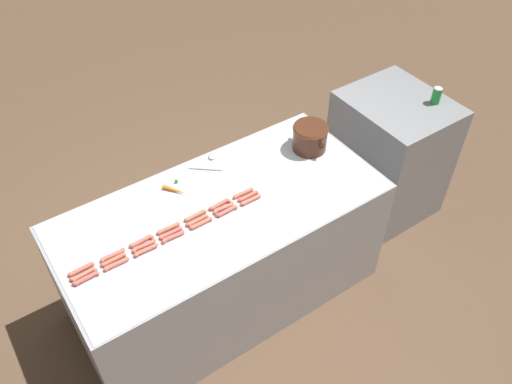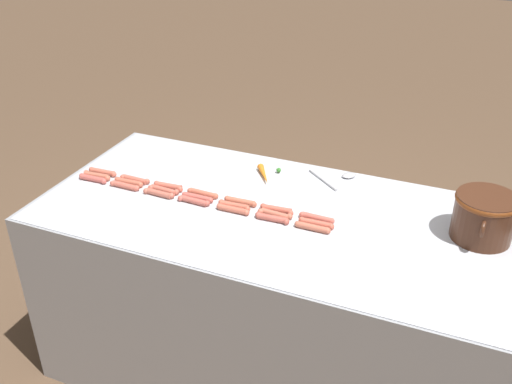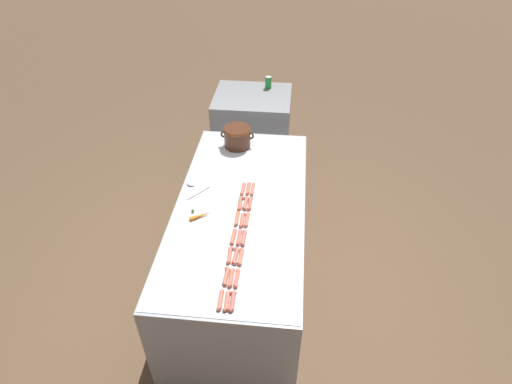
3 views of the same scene
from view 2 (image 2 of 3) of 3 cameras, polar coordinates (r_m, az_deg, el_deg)
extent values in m
plane|color=brown|center=(3.01, 1.88, -16.93)|extent=(20.00, 20.00, 0.00)
cube|color=#9EA0A5|center=(2.70, 2.04, -10.30)|extent=(0.97, 2.05, 0.91)
cube|color=silver|center=(2.44, 2.22, -2.05)|extent=(0.95, 2.01, 0.00)
cylinder|color=#C9634E|center=(2.82, -14.89, 1.92)|extent=(0.03, 0.13, 0.03)
sphere|color=#C9634E|center=(2.86, -15.87, 2.15)|extent=(0.03, 0.03, 0.03)
sphere|color=#C9634E|center=(2.78, -13.88, 1.68)|extent=(0.03, 0.03, 0.03)
cylinder|color=#C6614E|center=(2.72, -11.87, 1.22)|extent=(0.03, 0.13, 0.03)
sphere|color=#C6614E|center=(2.75, -12.99, 1.43)|extent=(0.03, 0.03, 0.03)
sphere|color=#C6614E|center=(2.69, -10.73, 1.00)|extent=(0.03, 0.03, 0.03)
cylinder|color=#C95F4C|center=(2.63, -8.64, 0.56)|extent=(0.03, 0.13, 0.03)
sphere|color=#C95F4C|center=(2.66, -9.75, 0.84)|extent=(0.03, 0.03, 0.03)
sphere|color=#C95F4C|center=(2.60, -7.49, 0.26)|extent=(0.03, 0.03, 0.03)
cylinder|color=#CA6249|center=(2.55, -5.29, -0.16)|extent=(0.03, 0.13, 0.03)
sphere|color=#CA6249|center=(2.58, -6.56, 0.08)|extent=(0.03, 0.03, 0.03)
sphere|color=#CA6249|center=(2.53, -4.00, -0.40)|extent=(0.03, 0.03, 0.03)
cylinder|color=#C3644A|center=(2.48, -1.57, -0.97)|extent=(0.03, 0.13, 0.03)
sphere|color=#C3644A|center=(2.51, -2.85, -0.66)|extent=(0.03, 0.03, 0.03)
sphere|color=#C3644A|center=(2.46, -0.26, -1.28)|extent=(0.03, 0.03, 0.03)
cylinder|color=#CA5A47|center=(2.43, 2.06, -1.74)|extent=(0.04, 0.13, 0.03)
sphere|color=#CA5A47|center=(2.45, 0.73, -1.40)|extent=(0.03, 0.03, 0.03)
sphere|color=#CA5A47|center=(2.41, 3.41, -2.09)|extent=(0.03, 0.03, 0.03)
cylinder|color=#CA5E4F|center=(2.38, 6.00, -2.55)|extent=(0.03, 0.13, 0.03)
sphere|color=#CA5E4F|center=(2.40, 4.56, -2.27)|extent=(0.03, 0.03, 0.03)
sphere|color=#CA5E4F|center=(2.37, 7.46, -2.83)|extent=(0.03, 0.03, 0.03)
cylinder|color=#C3674E|center=(2.79, -15.42, 1.58)|extent=(0.04, 0.13, 0.03)
sphere|color=#C3674E|center=(2.83, -16.37, 1.84)|extent=(0.03, 0.03, 0.03)
sphere|color=#C3674E|center=(2.75, -14.43, 1.31)|extent=(0.03, 0.03, 0.03)
cylinder|color=#C0624A|center=(2.70, -12.42, 0.95)|extent=(0.03, 0.13, 0.03)
sphere|color=#C0624A|center=(2.73, -13.49, 1.21)|extent=(0.03, 0.03, 0.03)
sphere|color=#C0624A|center=(2.66, -11.33, 0.69)|extent=(0.03, 0.03, 0.03)
cylinder|color=#C3614E|center=(2.60, -9.11, 0.20)|extent=(0.04, 0.13, 0.03)
sphere|color=#C3614E|center=(2.63, -10.32, 0.41)|extent=(0.03, 0.03, 0.03)
sphere|color=#C3614E|center=(2.58, -7.86, -0.01)|extent=(0.03, 0.03, 0.03)
cylinder|color=#C3594E|center=(2.53, -5.79, -0.53)|extent=(0.03, 0.13, 0.03)
sphere|color=#C3594E|center=(2.55, -7.03, -0.26)|extent=(0.03, 0.03, 0.03)
sphere|color=#C3594E|center=(2.50, -4.52, -0.81)|extent=(0.03, 0.03, 0.03)
cylinder|color=#C96049|center=(2.46, -2.16, -1.33)|extent=(0.03, 0.13, 0.03)
sphere|color=#C96049|center=(2.48, -3.44, -1.01)|extent=(0.03, 0.03, 0.03)
sphere|color=#C96049|center=(2.43, -0.86, -1.67)|extent=(0.03, 0.03, 0.03)
cylinder|color=#C1674F|center=(2.40, 1.87, -2.19)|extent=(0.04, 0.13, 0.03)
sphere|color=#C1674F|center=(2.41, 0.45, -1.95)|extent=(0.03, 0.03, 0.03)
sphere|color=#C1674F|center=(2.38, 3.32, -2.43)|extent=(0.03, 0.03, 0.03)
cylinder|color=#CC5E49|center=(2.35, 5.95, -3.08)|extent=(0.03, 0.13, 0.03)
sphere|color=#CC5E49|center=(2.37, 4.52, -2.75)|extent=(0.03, 0.03, 0.03)
sphere|color=#CC5E49|center=(2.33, 7.41, -3.41)|extent=(0.03, 0.03, 0.03)
cylinder|color=#C75A50|center=(2.77, -15.79, 1.28)|extent=(0.03, 0.13, 0.03)
sphere|color=#C75A50|center=(2.81, -16.78, 1.53)|extent=(0.03, 0.03, 0.03)
sphere|color=#C75A50|center=(2.73, -14.78, 1.02)|extent=(0.03, 0.03, 0.03)
cylinder|color=#CC6251|center=(2.67, -12.82, 0.61)|extent=(0.03, 0.13, 0.03)
sphere|color=#CC6251|center=(2.71, -13.93, 0.84)|extent=(0.03, 0.03, 0.03)
sphere|color=#CC6251|center=(2.64, -11.68, 0.37)|extent=(0.03, 0.03, 0.03)
cylinder|color=#BF6350|center=(2.58, -9.57, -0.13)|extent=(0.03, 0.13, 0.03)
sphere|color=#BF6350|center=(2.61, -10.77, 0.10)|extent=(0.03, 0.03, 0.03)
sphere|color=#BF6350|center=(2.55, -8.34, -0.37)|extent=(0.03, 0.03, 0.03)
cylinder|color=#C05C4F|center=(2.50, -6.16, -0.87)|extent=(0.03, 0.13, 0.03)
sphere|color=#C05C4F|center=(2.53, -7.44, -0.62)|extent=(0.03, 0.03, 0.03)
sphere|color=#C05C4F|center=(2.48, -4.85, -1.12)|extent=(0.03, 0.03, 0.03)
cylinder|color=#C4624C|center=(2.43, -2.30, -1.73)|extent=(0.03, 0.13, 0.03)
sphere|color=#C4624C|center=(2.45, -3.62, -1.42)|extent=(0.03, 0.03, 0.03)
sphere|color=#C4624C|center=(2.41, -0.96, -2.04)|extent=(0.03, 0.03, 0.03)
cylinder|color=#C05A4C|center=(2.37, 1.60, -2.60)|extent=(0.03, 0.13, 0.03)
sphere|color=#C05A4C|center=(2.39, 0.22, -2.26)|extent=(0.03, 0.03, 0.03)
sphere|color=#C05A4C|center=(2.35, 3.00, -2.94)|extent=(0.03, 0.03, 0.03)
cylinder|color=#C4664E|center=(2.32, 5.59, -3.49)|extent=(0.03, 0.13, 0.03)
sphere|color=#C4664E|center=(2.34, 4.13, -3.17)|extent=(0.03, 0.03, 0.03)
sphere|color=#C4664E|center=(2.31, 7.07, -3.81)|extent=(0.03, 0.03, 0.03)
cylinder|color=#472616|center=(2.39, 21.53, -2.34)|extent=(0.23, 0.23, 0.19)
torus|color=brown|center=(2.35, 21.88, -0.71)|extent=(0.24, 0.24, 0.03)
torus|color=#472616|center=(2.48, 21.78, -0.66)|extent=(0.07, 0.02, 0.07)
torus|color=#472616|center=(2.28, 21.43, -3.37)|extent=(0.07, 0.02, 0.07)
cylinder|color=#B7B7BC|center=(2.69, 6.60, 1.20)|extent=(0.15, 0.18, 0.01)
ellipsoid|color=#B7B7BC|center=(2.74, 9.16, 1.63)|extent=(0.09, 0.08, 0.02)
cone|color=orange|center=(2.69, 0.79, 1.71)|extent=(0.16, 0.12, 0.03)
sphere|color=#387F2D|center=(2.74, 2.25, 2.17)|extent=(0.02, 0.02, 0.02)
camera|label=1|loc=(2.07, -87.69, 35.95)|focal=36.85mm
camera|label=3|loc=(3.59, -49.73, 34.15)|focal=29.93mm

